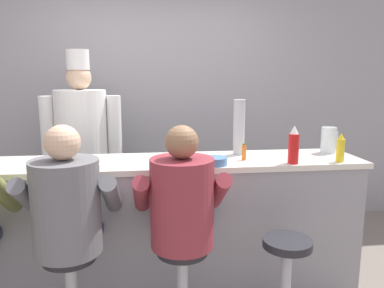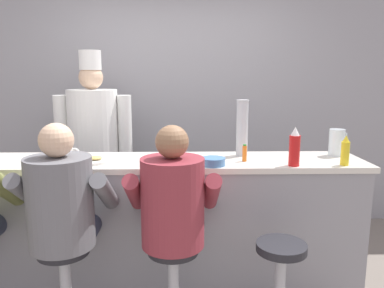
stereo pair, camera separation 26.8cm
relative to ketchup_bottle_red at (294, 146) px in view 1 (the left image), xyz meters
The scene contains 14 objects.
wall_back 1.87m from the ketchup_bottle_red, 118.59° to the left, with size 10.00×0.06×2.70m.
diner_counter 1.11m from the ketchup_bottle_red, 166.72° to the left, with size 2.91×0.56×1.03m.
ketchup_bottle_red is the anchor object (origin of this frame).
mustard_bottle_yellow 0.35m from the ketchup_bottle_red, ahead, with size 0.06×0.06×0.21m.
hot_sauce_bottle_orange 0.35m from the ketchup_bottle_red, 155.51° to the left, with size 0.03×0.03×0.12m.
water_pitcher_clear 0.53m from the ketchup_bottle_red, 37.50° to the left, with size 0.13×0.12×0.20m.
breakfast_plate 1.39m from the ketchup_bottle_red, behind, with size 0.23×0.23×0.05m.
cereal_bowl 0.56m from the ketchup_bottle_red, behind, with size 0.17×0.17×0.05m.
coffee_mug_white 1.61m from the ketchup_bottle_red, behind, with size 0.14×0.09×0.09m.
cup_stack_steel 0.47m from the ketchup_bottle_red, 131.79° to the left, with size 0.09×0.09×0.43m.
diner_seated_grey 1.53m from the ketchup_bottle_red, 167.50° to the right, with size 0.58×0.57×1.37m.
diner_seated_maroon 0.93m from the ketchup_bottle_red, 158.13° to the right, with size 0.57×0.56×1.36m.
empty_stool_round 0.83m from the ketchup_bottle_red, 113.75° to the right, with size 0.31×0.31×0.64m.
cook_in_whites_near 1.93m from the ketchup_bottle_red, 146.45° to the left, with size 0.73×0.47×1.86m.
Camera 1 is at (-0.12, -2.37, 1.64)m, focal length 35.00 mm.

